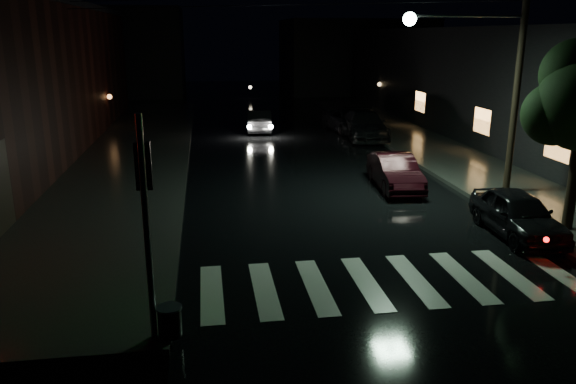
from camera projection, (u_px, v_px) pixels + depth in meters
name	position (u px, v px, depth m)	size (l,w,h in m)	color
ground	(267.00, 299.00, 12.35)	(120.00, 120.00, 0.00)	black
sidewalk_left	(120.00, 164.00, 24.94)	(6.00, 44.00, 0.15)	#282826
sidewalk_right	(440.00, 153.00, 27.07)	(4.00, 44.00, 0.15)	#282826
building_right	(535.00, 83.00, 31.08)	(10.00, 40.00, 6.00)	black
building_far_left	(107.00, 52.00, 52.67)	(14.00, 10.00, 8.00)	black
building_far_right	(355.00, 56.00, 56.22)	(14.00, 10.00, 7.00)	black
crosswalk	(391.00, 281.00, 13.25)	(9.00, 3.00, 0.01)	beige
signal_pole_corner	(158.00, 267.00, 10.23)	(0.68, 0.61, 4.20)	slate
utility_pole	(501.00, 66.00, 19.02)	(4.92, 0.44, 8.00)	black
parked_car_a	(518.00, 214.00, 16.11)	(1.54, 3.83, 1.30)	black
parked_car_b	(395.00, 172.00, 21.05)	(1.37, 3.93, 1.29)	black
parked_car_c	(364.00, 125.00, 31.21)	(2.11, 5.19, 1.51)	black
parked_car_d	(350.00, 121.00, 33.31)	(2.22, 4.83, 1.34)	black
oncoming_car	(259.00, 121.00, 33.42)	(1.38, 3.95, 1.30)	black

